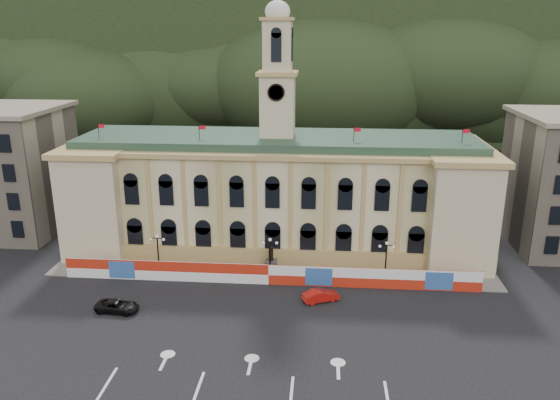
# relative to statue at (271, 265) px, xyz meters

# --- Properties ---
(ground) EXTENTS (260.00, 260.00, 0.00)m
(ground) POSITION_rel_statue_xyz_m (0.00, -18.00, -1.19)
(ground) COLOR black
(ground) RESTS_ON ground
(lane_markings) EXTENTS (26.00, 10.00, 0.02)m
(lane_markings) POSITION_rel_statue_xyz_m (0.00, -23.00, -1.18)
(lane_markings) COLOR white
(lane_markings) RESTS_ON ground
(hill_ridge) EXTENTS (230.00, 80.00, 64.00)m
(hill_ridge) POSITION_rel_statue_xyz_m (0.03, 103.99, 18.30)
(hill_ridge) COLOR black
(hill_ridge) RESTS_ON ground
(city_hall) EXTENTS (56.20, 17.60, 37.10)m
(city_hall) POSITION_rel_statue_xyz_m (0.00, 9.63, 6.66)
(city_hall) COLOR beige
(city_hall) RESTS_ON ground
(hoarding_fence) EXTENTS (50.00, 0.44, 2.50)m
(hoarding_fence) POSITION_rel_statue_xyz_m (0.06, -2.93, 0.06)
(hoarding_fence) COLOR red
(hoarding_fence) RESTS_ON ground
(pavement) EXTENTS (56.00, 5.50, 0.16)m
(pavement) POSITION_rel_statue_xyz_m (0.00, -0.25, -1.11)
(pavement) COLOR slate
(pavement) RESTS_ON ground
(statue) EXTENTS (1.40, 1.40, 3.72)m
(statue) POSITION_rel_statue_xyz_m (0.00, 0.00, 0.00)
(statue) COLOR #595651
(statue) RESTS_ON ground
(lamp_left) EXTENTS (1.96, 0.44, 5.15)m
(lamp_left) POSITION_rel_statue_xyz_m (-14.00, -1.00, 1.89)
(lamp_left) COLOR black
(lamp_left) RESTS_ON ground
(lamp_center) EXTENTS (1.96, 0.44, 5.15)m
(lamp_center) POSITION_rel_statue_xyz_m (0.00, -1.00, 1.89)
(lamp_center) COLOR black
(lamp_center) RESTS_ON ground
(lamp_right) EXTENTS (1.96, 0.44, 5.15)m
(lamp_right) POSITION_rel_statue_xyz_m (14.00, -1.00, 1.89)
(lamp_right) COLOR black
(lamp_right) RESTS_ON ground
(red_sedan) EXTENTS (4.50, 5.23, 1.37)m
(red_sedan) POSITION_rel_statue_xyz_m (6.30, -6.76, -0.50)
(red_sedan) COLOR #B5130C
(red_sedan) RESTS_ON ground
(black_suv) EXTENTS (2.89, 5.03, 1.30)m
(black_suv) POSITION_rel_statue_xyz_m (-15.69, -10.94, -0.53)
(black_suv) COLOR black
(black_suv) RESTS_ON ground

